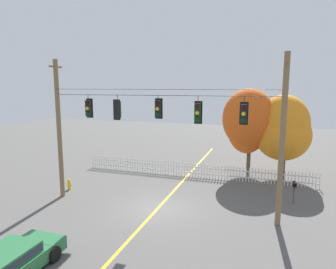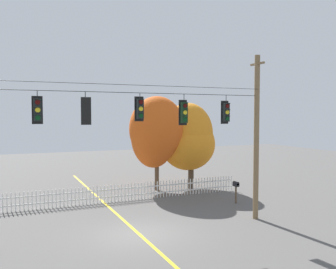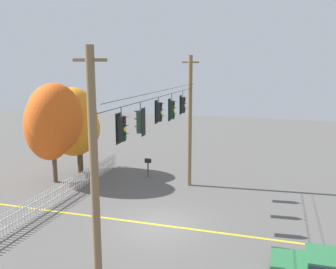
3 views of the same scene
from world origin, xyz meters
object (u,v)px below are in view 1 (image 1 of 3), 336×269
(traffic_signal_westbound_side, at_px, (158,109))
(autumn_maple_near_fence, at_px, (248,120))
(fire_hydrant, at_px, (69,184))
(parked_car, at_px, (8,262))
(autumn_maple_mid, at_px, (283,130))
(traffic_signal_northbound_secondary, at_px, (198,113))
(traffic_signal_eastbound_side, at_px, (244,113))
(traffic_signal_southbound_primary, at_px, (89,108))
(roadside_mailbox, at_px, (294,186))
(traffic_signal_northbound_primary, at_px, (118,110))

(traffic_signal_westbound_side, bearing_deg, autumn_maple_near_fence, 64.09)
(fire_hydrant, bearing_deg, parked_car, -66.29)
(autumn_maple_near_fence, relative_size, autumn_maple_mid, 1.07)
(traffic_signal_northbound_secondary, height_order, fire_hydrant, traffic_signal_northbound_secondary)
(traffic_signal_eastbound_side, distance_m, parked_car, 11.95)
(traffic_signal_northbound_secondary, relative_size, parked_car, 0.35)
(autumn_maple_near_fence, bearing_deg, fire_hydrant, -145.57)
(traffic_signal_southbound_primary, bearing_deg, traffic_signal_northbound_secondary, 0.00)
(traffic_signal_northbound_secondary, relative_size, roadside_mailbox, 1.09)
(traffic_signal_eastbound_side, relative_size, fire_hydrant, 1.93)
(traffic_signal_northbound_primary, xyz_separation_m, roadside_mailbox, (9.90, 3.30, -4.56))
(traffic_signal_northbound_primary, relative_size, autumn_maple_mid, 0.22)
(traffic_signal_northbound_secondary, xyz_separation_m, roadside_mailbox, (5.22, 3.28, -4.51))
(autumn_maple_near_fence, xyz_separation_m, parked_car, (-7.36, -16.58, -3.81))
(traffic_signal_northbound_primary, xyz_separation_m, traffic_signal_northbound_secondary, (4.68, 0.02, -0.05))
(autumn_maple_mid, bearing_deg, roadside_mailbox, -84.53)
(autumn_maple_near_fence, bearing_deg, traffic_signal_westbound_side, -115.91)
(traffic_signal_northbound_secondary, bearing_deg, autumn_maple_near_fence, 76.74)
(autumn_maple_mid, bearing_deg, traffic_signal_eastbound_side, -104.76)
(roadside_mailbox, bearing_deg, fire_hydrant, -171.62)
(roadside_mailbox, bearing_deg, traffic_signal_southbound_primary, -164.50)
(traffic_signal_eastbound_side, distance_m, fire_hydrant, 12.72)
(traffic_signal_northbound_primary, distance_m, autumn_maple_near_fence, 11.25)
(traffic_signal_northbound_secondary, bearing_deg, traffic_signal_westbound_side, -179.98)
(traffic_signal_westbound_side, relative_size, traffic_signal_eastbound_side, 0.89)
(traffic_signal_northbound_secondary, xyz_separation_m, traffic_signal_eastbound_side, (2.35, -0.00, 0.02))
(traffic_signal_southbound_primary, distance_m, fire_hydrant, 6.03)
(traffic_signal_southbound_primary, height_order, parked_car, traffic_signal_southbound_primary)
(traffic_signal_southbound_primary, relative_size, traffic_signal_eastbound_side, 0.95)
(autumn_maple_mid, distance_m, fire_hydrant, 16.19)
(autumn_maple_mid, bearing_deg, autumn_maple_near_fence, 179.53)
(traffic_signal_northbound_secondary, xyz_separation_m, fire_hydrant, (-9.16, 1.16, -5.25))
(traffic_signal_northbound_primary, xyz_separation_m, traffic_signal_westbound_side, (2.46, 0.02, 0.11))
(traffic_signal_northbound_primary, relative_size, roadside_mailbox, 1.04)
(traffic_signal_eastbound_side, height_order, fire_hydrant, traffic_signal_eastbound_side)
(traffic_signal_westbound_side, distance_m, fire_hydrant, 8.88)
(traffic_signal_southbound_primary, height_order, autumn_maple_near_fence, autumn_maple_near_fence)
(traffic_signal_northbound_primary, height_order, traffic_signal_eastbound_side, same)
(parked_car, distance_m, fire_hydrant, 9.69)
(autumn_maple_mid, xyz_separation_m, roadside_mailbox, (0.53, -5.58, -2.58))
(traffic_signal_eastbound_side, bearing_deg, parked_car, -134.70)
(traffic_signal_northbound_secondary, xyz_separation_m, parked_car, (-5.27, -7.70, -5.01))
(traffic_signal_southbound_primary, relative_size, traffic_signal_northbound_secondary, 0.92)
(traffic_signal_eastbound_side, bearing_deg, autumn_maple_mid, 75.24)
(parked_car, bearing_deg, traffic_signal_northbound_primary, 85.63)
(traffic_signal_eastbound_side, distance_m, autumn_maple_mid, 9.37)
(traffic_signal_northbound_secondary, bearing_deg, traffic_signal_northbound_primary, -179.76)
(traffic_signal_westbound_side, relative_size, fire_hydrant, 1.72)
(traffic_signal_southbound_primary, distance_m, roadside_mailbox, 13.11)
(traffic_signal_southbound_primary, xyz_separation_m, parked_car, (1.35, -7.70, -5.10))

